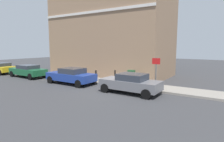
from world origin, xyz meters
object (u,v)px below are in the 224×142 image
(street_sign, at_px, (156,69))
(bollard_near_cabinet, at_px, (115,75))
(bollard_far_kerb, at_px, (96,76))
(utility_cabinet, at_px, (131,77))
(car_green, at_px, (28,71))
(car_yellow, at_px, (1,68))
(car_blue, at_px, (71,76))
(car_grey, at_px, (131,83))

(street_sign, bearing_deg, bollard_near_cabinet, 78.06)
(bollard_far_kerb, bearing_deg, utility_cabinet, -72.14)
(car_green, height_order, bollard_near_cabinet, car_green)
(car_green, relative_size, car_yellow, 1.14)
(car_blue, distance_m, street_sign, 7.32)
(car_blue, xyz_separation_m, car_green, (0.04, 6.41, -0.02))
(car_yellow, xyz_separation_m, utility_cabinet, (2.37, -16.38, -0.02))
(utility_cabinet, bearing_deg, bollard_far_kerb, 107.86)
(car_green, bearing_deg, utility_cabinet, -167.39)
(car_grey, height_order, car_blue, car_blue)
(car_grey, bearing_deg, bollard_near_cabinet, -40.58)
(bollard_far_kerb, bearing_deg, car_yellow, 95.99)
(utility_cabinet, height_order, street_sign, street_sign)
(car_green, height_order, bollard_far_kerb, car_green)
(bollard_near_cabinet, bearing_deg, utility_cabinet, -93.43)
(bollard_near_cabinet, bearing_deg, bollard_far_kerb, 128.94)
(car_yellow, bearing_deg, utility_cabinet, -173.39)
(car_blue, height_order, street_sign, street_sign)
(car_yellow, bearing_deg, bollard_far_kerb, -175.62)
(car_green, bearing_deg, bollard_far_kerb, -169.92)
(car_grey, relative_size, street_sign, 1.85)
(utility_cabinet, relative_size, bollard_far_kerb, 1.11)
(car_blue, distance_m, bollard_near_cabinet, 3.84)
(car_grey, relative_size, utility_cabinet, 3.69)
(car_grey, bearing_deg, utility_cabinet, -63.61)
(bollard_far_kerb, bearing_deg, street_sign, -87.84)
(car_grey, xyz_separation_m, street_sign, (1.58, -1.24, 0.94))
(car_blue, bearing_deg, bollard_near_cabinet, -142.29)
(car_grey, xyz_separation_m, bollard_near_cabinet, (2.44, 2.81, -0.02))
(car_blue, distance_m, car_green, 6.41)
(utility_cabinet, bearing_deg, car_grey, -153.99)
(bollard_far_kerb, relative_size, street_sign, 0.45)
(car_yellow, distance_m, utility_cabinet, 16.55)
(bollard_far_kerb, bearing_deg, bollard_near_cabinet, -51.06)
(car_blue, xyz_separation_m, utility_cabinet, (2.23, -4.72, -0.05))
(car_blue, height_order, car_yellow, car_blue)
(car_blue, relative_size, street_sign, 1.95)
(street_sign, bearing_deg, car_green, 96.08)
(car_green, height_order, car_yellow, car_green)
(car_yellow, bearing_deg, car_blue, 179.04)
(car_blue, distance_m, utility_cabinet, 5.22)
(utility_cabinet, relative_size, bollard_near_cabinet, 1.11)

